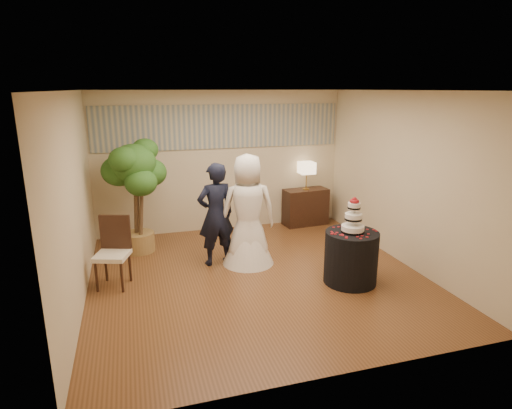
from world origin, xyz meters
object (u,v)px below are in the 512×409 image
object	(u,v)px
cake_table	(351,257)
table_lamp	(306,176)
side_chair	(112,253)
wedding_cake	(354,215)
console	(305,207)
bride	(248,210)
groom	(216,214)
ficus_tree	(136,196)

from	to	relation	value
cake_table	table_lamp	size ratio (longest dim) A/B	1.37
table_lamp	side_chair	size ratio (longest dim) A/B	0.56
cake_table	wedding_cake	world-z (taller)	wedding_cake
cake_table	side_chair	size ratio (longest dim) A/B	0.76
console	side_chair	bearing A→B (deg)	-157.72
wedding_cake	side_chair	distance (m)	3.55
bride	table_lamp	bearing A→B (deg)	-129.73
groom	side_chair	xyz separation A→B (m)	(-1.62, -0.42, -0.33)
cake_table	wedding_cake	bearing A→B (deg)	0.00
bride	console	size ratio (longest dim) A/B	1.98
ficus_tree	wedding_cake	bearing A→B (deg)	-36.37
table_lamp	ficus_tree	xyz separation A→B (m)	(-3.46, -0.62, -0.05)
bride	wedding_cake	xyz separation A→B (m)	(1.27, -1.14, 0.14)
bride	console	bearing A→B (deg)	-129.73
bride	wedding_cake	size ratio (longest dim) A/B	3.47
groom	side_chair	distance (m)	1.71
wedding_cake	bride	bearing A→B (deg)	138.05
bride	wedding_cake	bearing A→B (deg)	144.24
groom	ficus_tree	size ratio (longest dim) A/B	0.84
cake_table	ficus_tree	xyz separation A→B (m)	(-3.00, 2.21, 0.62)
console	side_chair	distance (m)	4.34
bride	ficus_tree	size ratio (longest dim) A/B	0.91
side_chair	groom	bearing A→B (deg)	32.70
console	wedding_cake	bearing A→B (deg)	-104.02
ficus_tree	console	bearing A→B (deg)	10.09
groom	console	size ratio (longest dim) A/B	1.84
cake_table	console	world-z (taller)	cake_table
table_lamp	console	bearing A→B (deg)	0.00
groom	console	bearing A→B (deg)	-156.04
wedding_cake	table_lamp	xyz separation A→B (m)	(0.46, 2.82, 0.00)
cake_table	wedding_cake	xyz separation A→B (m)	(0.00, 0.00, 0.66)
cake_table	console	xyz separation A→B (m)	(0.46, 2.82, -0.01)
bride	cake_table	size ratio (longest dim) A/B	2.32
wedding_cake	side_chair	world-z (taller)	wedding_cake
groom	cake_table	bearing A→B (deg)	133.67
ficus_tree	side_chair	bearing A→B (deg)	-106.54
console	ficus_tree	xyz separation A→B (m)	(-3.46, -0.62, 0.63)
cake_table	table_lamp	world-z (taller)	table_lamp
groom	table_lamp	xyz separation A→B (m)	(2.24, 1.55, 0.21)
bride	ficus_tree	xyz separation A→B (m)	(-1.73, 1.06, 0.10)
wedding_cake	console	xyz separation A→B (m)	(0.46, 2.82, -0.67)
wedding_cake	ficus_tree	world-z (taller)	ficus_tree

